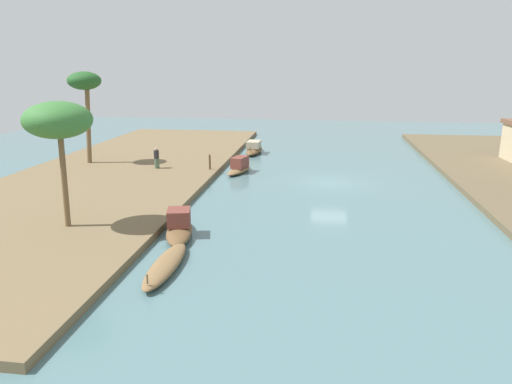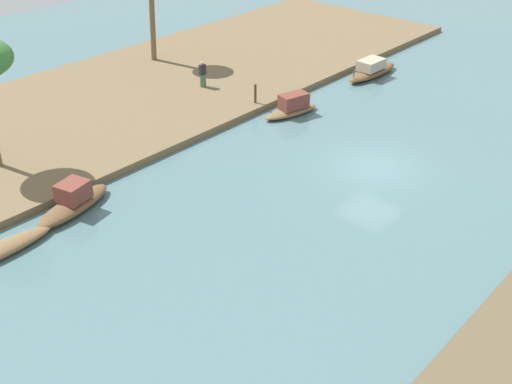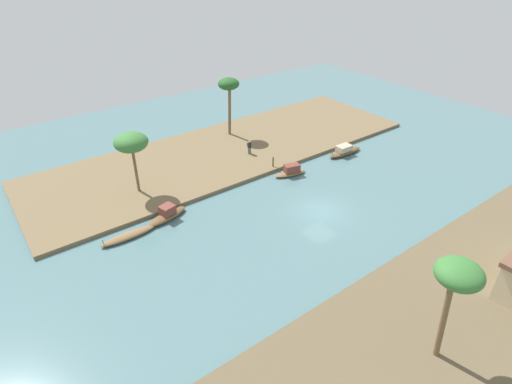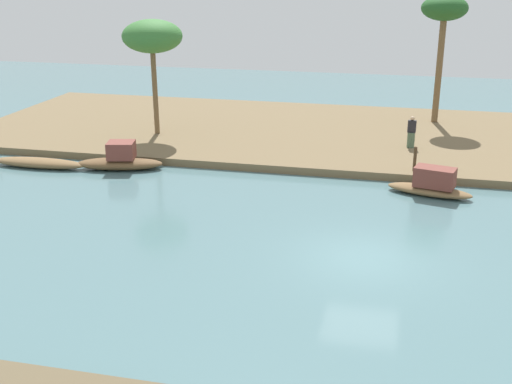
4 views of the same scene
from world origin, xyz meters
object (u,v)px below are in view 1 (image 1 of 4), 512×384
Objects in this scene: sampan_downstream_large at (239,167)px; palm_tree_left_far at (58,121)px; mooring_post at (210,162)px; palm_tree_left_near at (85,84)px; sampan_with_red_awning at (166,265)px; sampan_open_hull at (254,149)px; person_on_near_bank at (157,160)px; sampan_foreground at (179,227)px.

sampan_downstream_large is 0.60× the size of palm_tree_left_far.
sampan_downstream_large is at bearing 108.77° from mooring_post.
palm_tree_left_near is at bearing -157.42° from palm_tree_left_far.
sampan_with_red_awning is 1.00× the size of sampan_open_hull.
sampan_open_hull is 10.95m from person_on_near_bank.
sampan_open_hull is at bearing 165.26° from palm_tree_left_far.
mooring_post is at bearing 174.05° from sampan_foreground.
sampan_foreground is 7.38m from palm_tree_left_far.
person_on_near_bank is (-13.02, -5.64, 0.56)m from sampan_foreground.
palm_tree_left_near reaches higher than sampan_with_red_awning.
sampan_foreground reaches higher than sampan_with_red_awning.
sampan_with_red_awning is at bearing 14.28° from sampan_downstream_large.
palm_tree_left_near is (-1.29, -5.86, 5.45)m from person_on_near_bank.
mooring_post is (8.87, -2.07, 0.48)m from sampan_open_hull.
sampan_with_red_awning is at bearing 27.52° from person_on_near_bank.
person_on_near_bank is (0.91, -6.14, 0.55)m from sampan_downstream_large.
palm_tree_left_near is 1.18× the size of palm_tree_left_far.
person_on_near_bank reaches higher than sampan_foreground.
mooring_post is (-17.05, -2.20, 0.69)m from sampan_with_red_awning.
palm_tree_left_far is (-3.54, -6.02, 5.21)m from sampan_with_red_awning.
person_on_near_bank reaches higher than sampan_with_red_awning.
sampan_foreground is at bearing 6.95° from mooring_post.
sampan_with_red_awning is 3.00× the size of person_on_near_bank.
mooring_post reaches higher than sampan_downstream_large.
palm_tree_left_near is (-14.31, -11.51, 6.01)m from sampan_foreground.
sampan_downstream_large is 2.27m from mooring_post.
mooring_post reaches higher than sampan_foreground.
person_on_near_bank is at bearing -87.20° from mooring_post.
mooring_post is 11.40m from palm_tree_left_near.
palm_tree_left_near is at bearing -96.29° from mooring_post.
mooring_post is 14.76m from palm_tree_left_far.
palm_tree_left_near is 15.85m from palm_tree_left_far.
mooring_post reaches higher than sampan_with_red_awning.
sampan_foreground reaches higher than sampan_downstream_large.
palm_tree_left_near is (-18.14, -12.10, 6.24)m from sampan_with_red_awning.
sampan_open_hull is (-8.16, -0.04, -0.03)m from sampan_downstream_large.
sampan_downstream_large is 0.87× the size of sampan_foreground.
palm_tree_left_far is (14.23, -5.93, 4.97)m from sampan_downstream_large.
sampan_with_red_awning is at bearing 59.57° from palm_tree_left_far.
palm_tree_left_near reaches higher than sampan_open_hull.
mooring_post is at bearing -173.18° from sampan_with_red_awning.
palm_tree_left_far is (22.39, -5.89, 5.00)m from sampan_open_hull.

